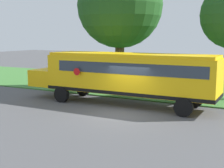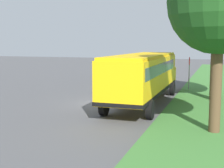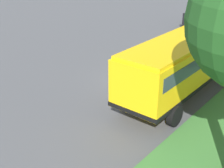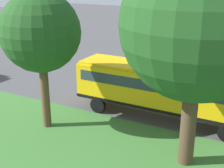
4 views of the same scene
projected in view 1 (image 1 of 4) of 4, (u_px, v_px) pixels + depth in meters
ground_plane at (119, 115)px, 16.77m from camera, size 120.00×120.00×0.00m
grass_verge at (174, 87)px, 25.51m from camera, size 12.00×80.00×0.08m
school_bus at (125, 74)px, 18.97m from camera, size 2.85×12.42×3.16m
oak_tree_beside_bus at (121, 5)px, 23.18m from camera, size 6.36×6.36×9.65m
stop_sign at (58, 68)px, 24.03m from camera, size 0.08×0.68×2.74m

